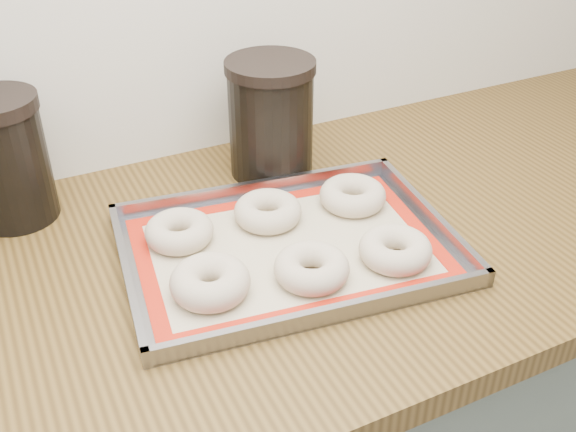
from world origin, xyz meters
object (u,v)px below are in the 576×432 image
bagel_front_mid (312,268)px  canister_mid (6,159)px  bagel_front_right (395,250)px  bagel_back_right (353,195)px  bagel_front_left (210,282)px  bagel_back_mid (268,211)px  baking_tray (288,247)px  canister_right (271,118)px  bagel_back_left (179,231)px

bagel_front_mid → canister_mid: 0.48m
bagel_front_right → bagel_back_right: same height
bagel_front_left → bagel_back_right: 0.29m
bagel_back_right → bagel_front_right: bearing=-98.0°
bagel_back_mid → bagel_front_mid: bearing=-92.3°
bagel_back_mid → canister_mid: 0.39m
bagel_back_right → canister_mid: bearing=156.4°
baking_tray → bagel_front_mid: size_ratio=4.94×
baking_tray → canister_mid: 0.43m
baking_tray → bagel_front_left: size_ratio=4.78×
baking_tray → canister_right: bearing=70.7°
bagel_front_left → canister_right: size_ratio=0.53×
bagel_back_mid → bagel_back_left: bearing=176.7°
bagel_front_left → bagel_back_mid: bearing=41.7°
baking_tray → bagel_back_left: (-0.13, 0.08, 0.02)m
baking_tray → bagel_back_right: (0.14, 0.06, 0.02)m
bagel_back_mid → canister_right: size_ratio=0.52×
bagel_back_left → bagel_back_mid: bearing=-3.3°
canister_mid → canister_right: (0.41, -0.04, 0.00)m
bagel_back_right → bagel_front_mid: bearing=-136.6°
bagel_front_mid → bagel_back_left: bagel_front_mid is taller
baking_tray → canister_mid: (-0.33, 0.27, 0.09)m
baking_tray → bagel_front_left: bearing=-161.0°
canister_mid → canister_right: same height
bagel_front_mid → bagel_back_mid: (0.01, 0.15, -0.00)m
bagel_front_mid → canister_mid: size_ratio=0.52×
canister_mid → bagel_front_mid: bearing=-46.2°
bagel_front_right → bagel_back_left: (-0.25, 0.17, -0.00)m
bagel_back_left → baking_tray: bearing=-32.8°
baking_tray → bagel_front_left: bagel_front_left is taller
bagel_back_right → canister_mid: canister_mid is taller
bagel_front_left → bagel_back_mid: (0.14, 0.12, -0.00)m
bagel_back_right → baking_tray: bearing=-156.9°
bagel_front_mid → bagel_back_mid: same height
baking_tray → canister_mid: bearing=141.1°
bagel_back_left → bagel_back_mid: size_ratio=0.97×
bagel_front_left → bagel_front_right: bearing=-9.7°
bagel_back_left → bagel_back_mid: same height
bagel_front_left → bagel_back_mid: bagel_front_left is taller
bagel_back_left → bagel_back_right: size_ratio=0.95×
bagel_front_mid → bagel_back_mid: size_ratio=0.99×
bagel_front_left → bagel_front_mid: bagel_front_left is taller
bagel_front_mid → bagel_front_left: bearing=167.5°
canister_right → bagel_back_right: bearing=-68.9°
bagel_front_mid → bagel_back_left: (-0.13, 0.16, -0.00)m
bagel_back_left → bagel_front_left: bearing=-90.9°
bagel_front_right → bagel_front_mid: bearing=173.4°
bagel_front_right → bagel_back_left: 0.31m
bagel_back_mid → canister_right: 0.18m
baking_tray → bagel_back_left: bearing=147.2°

